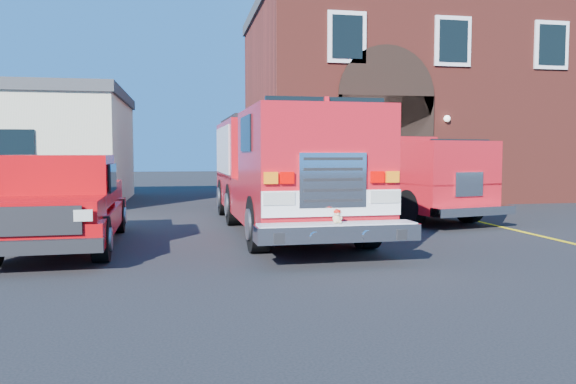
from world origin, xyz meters
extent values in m
plane|color=black|center=(0.00, 0.00, 0.00)|extent=(100.00, 100.00, 0.00)
cube|color=yellow|center=(6.50, 1.00, 0.00)|extent=(0.12, 3.00, 0.01)
cube|color=yellow|center=(6.50, 4.00, 0.00)|extent=(0.12, 3.00, 0.01)
cube|color=yellow|center=(6.50, 7.00, 0.00)|extent=(0.12, 3.00, 0.01)
cube|color=maroon|center=(9.00, 14.00, 4.00)|extent=(15.00, 10.00, 8.00)
cube|color=#3B3D40|center=(9.00, 14.00, 8.20)|extent=(15.20, 10.20, 0.50)
cube|color=black|center=(5.50, 8.98, 2.00)|extent=(3.60, 0.12, 4.00)
cylinder|color=black|center=(5.50, 8.98, 4.00)|extent=(3.60, 0.12, 3.60)
cube|color=black|center=(4.00, 8.95, 6.00)|extent=(1.40, 0.10, 1.80)
cube|color=black|center=(8.00, 8.95, 6.00)|extent=(1.40, 0.10, 1.80)
cube|color=black|center=(12.00, 8.95, 6.00)|extent=(1.40, 0.10, 1.80)
cube|color=black|center=(-7.00, 8.97, 2.00)|extent=(1.20, 0.10, 1.40)
cylinder|color=black|center=(-0.28, 0.50, 0.56)|extent=(0.38, 1.12, 1.11)
cylinder|color=black|center=(1.95, 0.55, 0.56)|extent=(0.38, 1.12, 1.11)
cube|color=red|center=(0.76, 3.77, 0.86)|extent=(2.75, 9.18, 0.91)
cube|color=red|center=(0.70, 6.10, 2.03)|extent=(2.64, 4.52, 1.62)
cube|color=red|center=(0.83, 0.83, 2.08)|extent=(2.61, 3.30, 1.52)
cube|color=black|center=(0.86, -0.44, 2.48)|extent=(2.23, 0.13, 0.95)
cube|color=#EB0200|center=(0.83, 0.83, 2.92)|extent=(1.63, 0.38, 0.14)
cube|color=white|center=(0.87, -0.81, 1.06)|extent=(2.53, 0.12, 0.45)
cube|color=silver|center=(0.87, -0.82, 1.47)|extent=(1.22, 0.09, 0.95)
cube|color=silver|center=(0.87, -1.10, 0.59)|extent=(2.85, 0.62, 0.28)
cube|color=#B7B7BF|center=(-0.57, 6.07, 2.03)|extent=(0.13, 3.65, 1.32)
cube|color=#B7B7BF|center=(1.98, 6.13, 2.03)|extent=(0.13, 3.65, 1.32)
sphere|color=beige|center=(0.87, -1.10, 0.81)|extent=(0.15, 0.15, 0.14)
sphere|color=beige|center=(0.87, -1.10, 0.92)|extent=(0.12, 0.12, 0.12)
sphere|color=beige|center=(0.83, -1.09, 0.96)|extent=(0.05, 0.05, 0.04)
sphere|color=beige|center=(0.92, -1.09, 0.96)|extent=(0.05, 0.05, 0.04)
ellipsoid|color=red|center=(0.87, -1.10, 0.95)|extent=(0.12, 0.12, 0.07)
cylinder|color=red|center=(0.87, -1.11, 0.94)|extent=(0.14, 0.14, 0.01)
cylinder|color=black|center=(-3.15, 0.03, 0.41)|extent=(0.32, 0.83, 0.82)
cube|color=#B2060B|center=(-4.12, 1.91, 0.57)|extent=(2.25, 5.72, 0.46)
cube|color=#B2060B|center=(-4.06, -0.10, 0.98)|extent=(1.94, 1.61, 0.36)
cube|color=#B2060B|center=(-4.11, 1.60, 1.39)|extent=(1.95, 1.91, 1.03)
cube|color=#B2060B|center=(-4.18, 3.55, 0.98)|extent=(1.96, 2.22, 0.57)
cube|color=black|center=(-4.03, -1.00, 0.46)|extent=(2.10, 0.21, 0.23)
cylinder|color=black|center=(4.25, 3.68, 0.49)|extent=(0.52, 1.02, 0.97)
cylinder|color=black|center=(6.14, 4.11, 0.49)|extent=(0.52, 1.02, 0.97)
cube|color=red|center=(4.64, 6.31, 0.75)|extent=(3.74, 7.39, 0.80)
cube|color=red|center=(4.35, 7.60, 1.77)|extent=(3.14, 4.81, 1.33)
cube|color=red|center=(5.20, 3.90, 1.68)|extent=(2.63, 2.56, 1.15)
cube|color=#B7B7BF|center=(3.26, 7.36, 1.68)|extent=(0.86, 3.63, 1.50)
cube|color=#B7B7BF|center=(5.43, 7.85, 1.68)|extent=(0.86, 3.63, 1.50)
cube|color=silver|center=(5.48, 2.64, 0.49)|extent=(2.42, 0.92, 0.22)
camera|label=1|loc=(-1.70, -10.30, 1.95)|focal=35.00mm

